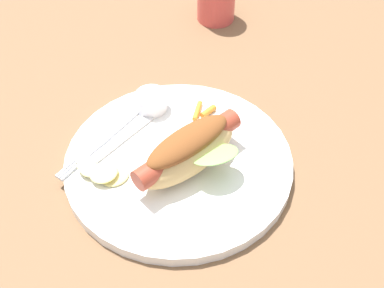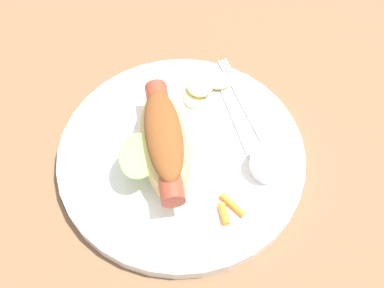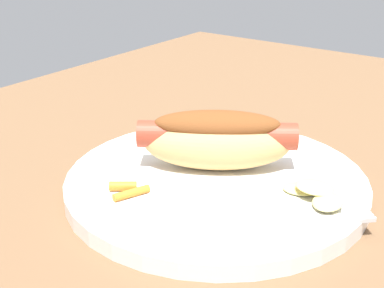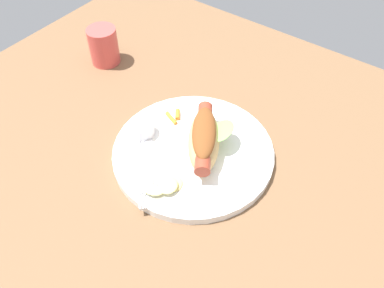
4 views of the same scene
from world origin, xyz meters
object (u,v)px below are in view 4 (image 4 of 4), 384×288
sauce_ramekin (142,129)px  knife (149,164)px  drinking_cup (104,46)px  carrot_garnish (175,116)px  plate (193,153)px  fork (139,170)px  chips_pile (165,186)px  hot_dog (204,138)px

sauce_ramekin → knife: 7.70cm
knife → drinking_cup: bearing=-163.7°
carrot_garnish → plate: bearing=149.8°
plate → sauce_ramekin: (10.07, 2.41, 2.12)cm
fork → drinking_cup: drinking_cup is taller
knife → carrot_garnish: carrot_garnish is taller
plate → fork: (4.70, 9.58, 1.00)cm
knife → carrot_garnish: 12.54cm
sauce_ramekin → fork: (-5.37, 7.18, -1.12)cm
sauce_ramekin → carrot_garnish: 7.40cm
chips_pile → drinking_cup: size_ratio=0.87×
carrot_garnish → chips_pile: bearing=122.7°
fork → knife: bearing=125.1°
carrot_garnish → fork: bearing=102.7°
plate → drinking_cup: (33.50, -11.46, 3.44)cm
sauce_ramekin → carrot_garnish: (-2.17, -7.01, -0.91)cm
plate → chips_pile: 9.98cm
plate → sauce_ramekin: sauce_ramekin is taller
fork → chips_pile: bearing=42.8°
chips_pile → carrot_garnish: chips_pile is taller
hot_dog → drinking_cup: 36.63cm
carrot_garnish → sauce_ramekin: bearing=72.8°
chips_pile → plate: bearing=-82.2°
plate → drinking_cup: bearing=-18.9°
sauce_ramekin → chips_pile: sauce_ramekin is taller
sauce_ramekin → fork: bearing=126.8°
sauce_ramekin → drinking_cup: bearing=-30.6°
hot_dog → carrot_garnish: (9.53, -3.51, -2.80)cm
sauce_ramekin → fork: size_ratio=0.38×
fork → drinking_cup: bearing=-171.5°
plate → hot_dog: (-1.63, -1.10, 4.01)cm
hot_dog → sauce_ramekin: size_ratio=3.45×
plate → carrot_garnish: bearing=-30.2°
plate → chips_pile: bearing=97.8°
sauce_ramekin → carrot_garnish: bearing=-107.2°
carrot_garnish → drinking_cup: drinking_cup is taller
sauce_ramekin → drinking_cup: (23.43, -13.87, 1.32)cm
hot_dog → chips_pile: bearing=-34.5°
knife → carrot_garnish: size_ratio=3.58×
hot_dog → plate: bearing=-88.9°
fork → carrot_garnish: carrot_garnish is taller
knife → drinking_cup: (29.17, -18.88, 2.46)cm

